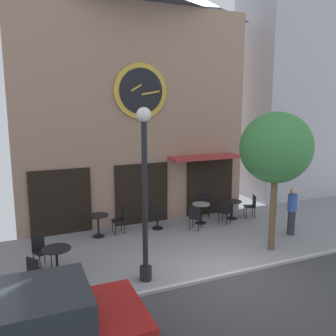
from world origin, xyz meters
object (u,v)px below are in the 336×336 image
cafe_chair_right_end (36,271)px  cafe_chair_curbside (40,249)px  cafe_table_leftmost (201,210)px  cafe_chair_mid_row (205,204)px  cafe_chair_by_entrance (252,205)px  cafe_table_near_curb (98,221)px  cafe_chair_corner (224,211)px  cafe_table_center_right (232,206)px  cafe_table_rightmost (157,215)px  cafe_table_center (57,256)px  cafe_chair_near_lamp (195,216)px  pedestrian_blue (292,211)px  street_lamp (145,196)px  cafe_chair_facing_street (120,218)px  street_tree (276,148)px

cafe_chair_right_end → cafe_chair_curbside: size_ratio=1.00×
cafe_table_leftmost → cafe_chair_mid_row: bearing=50.7°
cafe_chair_by_entrance → cafe_chair_curbside: size_ratio=1.00×
cafe_table_near_curb → cafe_chair_corner: cafe_chair_corner is taller
cafe_table_leftmost → cafe_chair_corner: bearing=-29.2°
cafe_table_center_right → cafe_chair_mid_row: cafe_chair_mid_row is taller
cafe_table_rightmost → cafe_chair_mid_row: (2.29, 0.56, 0.00)m
cafe_table_center → cafe_chair_near_lamp: (4.99, 1.63, -0.03)m
cafe_table_center → cafe_chair_corner: bearing=15.7°
cafe_chair_near_lamp → cafe_chair_corner: (1.30, 0.14, 0.00)m
cafe_table_near_curb → pedestrian_blue: (6.23, -2.47, 0.32)m
cafe_table_center_right → cafe_chair_mid_row: 1.09m
cafe_chair_mid_row → cafe_table_leftmost: bearing=-129.3°
cafe_chair_by_entrance → cafe_chair_right_end: same height
cafe_table_center → cafe_table_leftmost: (5.54, 2.19, -0.02)m
cafe_chair_near_lamp → pedestrian_blue: bearing=-31.0°
cafe_chair_corner → street_lamp: bearing=-145.1°
cafe_table_leftmost → street_lamp: bearing=-135.9°
cafe_chair_mid_row → cafe_table_near_curb: bearing=-173.8°
cafe_chair_facing_street → pedestrian_blue: 6.00m
cafe_table_near_curb → cafe_table_center_right: size_ratio=1.05×
cafe_table_rightmost → cafe_chair_by_entrance: bearing=-3.8°
cafe_chair_by_entrance → cafe_chair_mid_row: size_ratio=1.00×
cafe_table_near_curb → cafe_chair_curbside: size_ratio=0.86×
street_tree → cafe_chair_curbside: size_ratio=4.77×
cafe_table_center → cafe_table_rightmost: bearing=31.2°
street_tree → cafe_chair_right_end: size_ratio=4.77×
cafe_chair_corner → cafe_chair_right_end: bearing=-160.4°
cafe_chair_by_entrance → cafe_chair_curbside: same height
cafe_table_near_curb → cafe_chair_mid_row: bearing=6.2°
cafe_chair_curbside → cafe_table_near_curb: bearing=39.2°
street_lamp → cafe_chair_curbside: (-2.44, 1.90, -1.73)m
cafe_chair_by_entrance → cafe_table_near_curb: bearing=176.9°
street_tree → cafe_chair_near_lamp: size_ratio=4.77×
cafe_chair_right_end → pedestrian_blue: (8.42, 0.56, 0.33)m
cafe_table_rightmost → cafe_chair_curbside: cafe_chair_curbside is taller
street_tree → cafe_chair_facing_street: 5.79m
cafe_chair_facing_street → pedestrian_blue: bearing=-25.1°
cafe_chair_near_lamp → cafe_table_center_right: bearing=16.3°
cafe_chair_corner → cafe_chair_by_entrance: bearing=10.1°
cafe_table_near_curb → cafe_chair_corner: 4.69m
cafe_table_rightmost → cafe_table_leftmost: bearing=-3.5°
cafe_table_rightmost → cafe_chair_corner: bearing=-11.9°
street_lamp → cafe_table_near_curb: (-0.44, 3.53, -1.71)m
cafe_chair_by_entrance → cafe_chair_corner: (-1.48, -0.26, 0.00)m
cafe_table_leftmost → cafe_chair_facing_street: (-3.09, 0.25, -0.01)m
street_lamp → cafe_table_near_curb: 3.95m
cafe_chair_right_end → cafe_chair_by_entrance: bearing=17.9°
cafe_table_center_right → cafe_chair_facing_street: 4.51m
cafe_table_leftmost → cafe_chair_near_lamp: (-0.55, -0.56, -0.01)m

